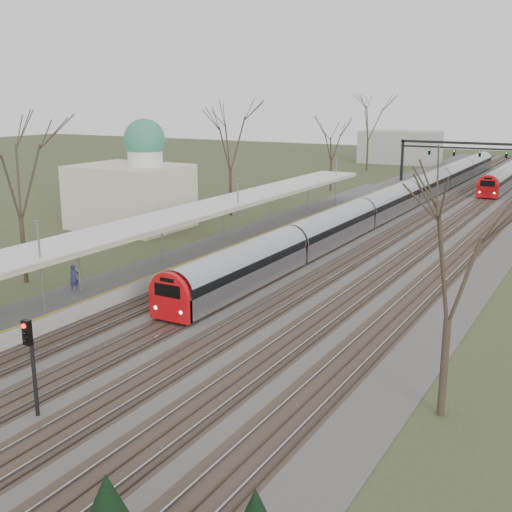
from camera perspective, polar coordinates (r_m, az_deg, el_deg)
The scene contains 11 objects.
track_bed at distance 67.16m, azimuth 13.65°, elevation 3.15°, with size 24.00×160.00×0.22m.
platform at distance 54.73m, azimuth -0.92°, elevation 1.60°, with size 3.50×69.00×1.00m, color #9E9B93.
canopy at distance 50.31m, azimuth -3.54°, elevation 4.45°, with size 4.10×50.00×3.11m.
dome_building at distance 61.81m, azimuth -10.94°, elevation 5.82°, with size 10.00×8.00×10.30m.
signal_gantry at distance 95.55m, azimuth 18.89°, elevation 8.86°, with size 21.00×0.59×6.08m.
tree_west_near at distance 44.69m, azimuth -20.48°, elevation 6.75°, with size 5.00×5.00×10.30m.
tree_west_far at distance 66.68m, azimuth -2.32°, elevation 10.36°, with size 5.50×5.50×11.33m.
tree_east_near at distance 24.81m, azimuth 17.07°, elevation 0.09°, with size 4.50×4.50×9.27m.
train_near at distance 75.08m, azimuth 13.34°, elevation 5.38°, with size 2.62×90.21×3.05m.
passenger at distance 39.44m, azimuth -15.87°, elevation -1.91°, with size 0.59×0.39×1.61m, color navy.
signal_post at distance 26.19m, azimuth -19.39°, elevation -8.17°, with size 0.35×0.45×4.10m.
Camera 1 is at (17.96, -8.63, 12.26)m, focal length 45.00 mm.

